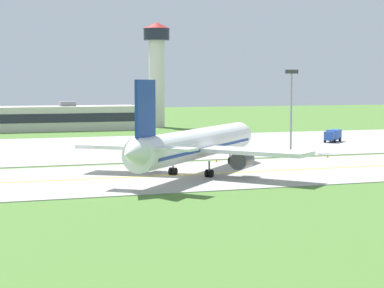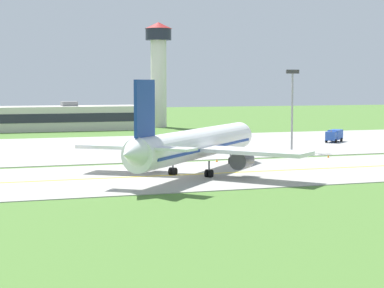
# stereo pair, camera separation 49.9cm
# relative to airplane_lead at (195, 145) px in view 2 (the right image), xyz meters

# --- Properties ---
(ground_plane) EXTENTS (500.00, 500.00, 0.00)m
(ground_plane) POSITION_rel_airplane_lead_xyz_m (-2.44, 0.35, -4.13)
(ground_plane) COLOR #47702D
(taxiway_strip) EXTENTS (240.00, 28.00, 0.10)m
(taxiway_strip) POSITION_rel_airplane_lead_xyz_m (-2.44, 0.35, -4.08)
(taxiway_strip) COLOR #9E9B93
(taxiway_strip) RESTS_ON ground
(apron_pad) EXTENTS (140.00, 52.00, 0.10)m
(apron_pad) POSITION_rel_airplane_lead_xyz_m (7.56, 42.35, -4.08)
(apron_pad) COLOR #9E9B93
(apron_pad) RESTS_ON ground
(taxiway_centreline) EXTENTS (220.00, 0.60, 0.01)m
(taxiway_centreline) POSITION_rel_airplane_lead_xyz_m (-2.44, 0.35, -4.03)
(taxiway_centreline) COLOR yellow
(taxiway_centreline) RESTS_ON taxiway_strip
(airplane_lead) EXTENTS (30.20, 32.18, 12.70)m
(airplane_lead) POSITION_rel_airplane_lead_xyz_m (0.00, 0.00, 0.00)
(airplane_lead) COLOR white
(airplane_lead) RESTS_ON ground
(service_truck_baggage) EXTENTS (6.20, 4.84, 2.60)m
(service_truck_baggage) POSITION_rel_airplane_lead_xyz_m (1.05, 28.92, -2.60)
(service_truck_baggage) COLOR silver
(service_truck_baggage) RESTS_ON ground
(service_truck_fuel) EXTENTS (5.78, 5.60, 2.60)m
(service_truck_fuel) POSITION_rel_airplane_lead_xyz_m (43.74, 38.89, -2.60)
(service_truck_fuel) COLOR #264CA5
(service_truck_fuel) RESTS_ON ground
(terminal_building) EXTENTS (61.02, 10.72, 7.51)m
(terminal_building) POSITION_rel_airplane_lead_xyz_m (-14.99, 93.90, -0.96)
(terminal_building) COLOR beige
(terminal_building) RESTS_ON ground
(control_tower) EXTENTS (7.60, 7.60, 29.12)m
(control_tower) POSITION_rel_airplane_lead_xyz_m (22.78, 98.63, 13.28)
(control_tower) COLOR silver
(control_tower) RESTS_ON ground
(apron_light_mast) EXTENTS (2.40, 0.50, 14.70)m
(apron_light_mast) POSITION_rel_airplane_lead_xyz_m (26.84, 24.83, 5.19)
(apron_light_mast) COLOR gray
(apron_light_mast) RESTS_ON ground
(traffic_cone_near_edge) EXTENTS (0.44, 0.44, 0.60)m
(traffic_cone_near_edge) POSITION_rel_airplane_lead_xyz_m (27.44, 12.77, -3.83)
(traffic_cone_near_edge) COLOR orange
(traffic_cone_near_edge) RESTS_ON ground
(traffic_cone_mid_edge) EXTENTS (0.44, 0.44, 0.60)m
(traffic_cone_mid_edge) POSITION_rel_airplane_lead_xyz_m (7.93, 12.90, -3.83)
(traffic_cone_mid_edge) COLOR orange
(traffic_cone_mid_edge) RESTS_ON ground
(traffic_cone_far_edge) EXTENTS (0.44, 0.44, 0.60)m
(traffic_cone_far_edge) POSITION_rel_airplane_lead_xyz_m (-2.47, 12.24, -3.83)
(traffic_cone_far_edge) COLOR orange
(traffic_cone_far_edge) RESTS_ON ground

